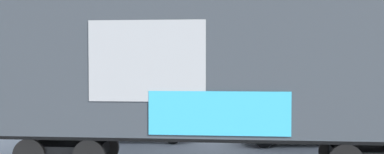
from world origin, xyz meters
TOP-DOWN VIEW (x-y plane):
  - freight_car at (-1.20, -0.00)m, footprint 13.54×3.05m
  - flagpole at (0.95, 13.43)m, footprint 0.26×1.38m
  - hillside at (-0.01, 57.12)m, footprint 133.01×31.24m
  - parked_car_white at (-4.61, 4.83)m, footprint 4.58×2.23m
  - parked_car_black at (1.71, 4.65)m, footprint 4.81×2.42m

SIDE VIEW (x-z plane):
  - parked_car_black at x=1.71m, z-range -0.01..1.73m
  - parked_car_white at x=-4.61m, z-range -0.01..1.86m
  - freight_car at x=-1.20m, z-range 0.35..5.42m
  - flagpole at x=0.95m, z-range 0.96..9.42m
  - hillside at x=-0.01m, z-range -2.27..14.41m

